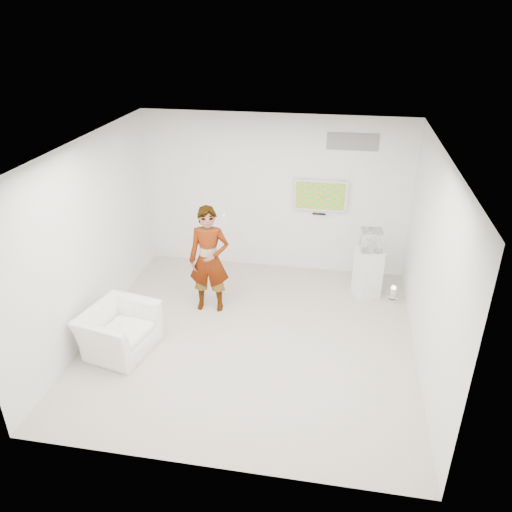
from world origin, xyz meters
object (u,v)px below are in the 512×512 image
pedestal (368,272)px  floor_uplight (393,294)px  tv (320,195)px  armchair (119,330)px  person (209,260)px

pedestal → floor_uplight: bearing=-19.3°
tv → pedestal: 1.65m
armchair → floor_uplight: bearing=-50.6°
tv → person: (-1.69, -1.70, -0.63)m
tv → pedestal: tv is taller
tv → pedestal: (0.94, -0.80, -1.10)m
person → pedestal: person is taller
pedestal → floor_uplight: pedestal is taller
person → armchair: person is taller
tv → floor_uplight: tv is taller
pedestal → floor_uplight: (0.46, -0.16, -0.30)m
person → pedestal: bearing=13.6°
person → floor_uplight: bearing=8.2°
armchair → pedestal: pedestal is taller
tv → pedestal: bearing=-40.2°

